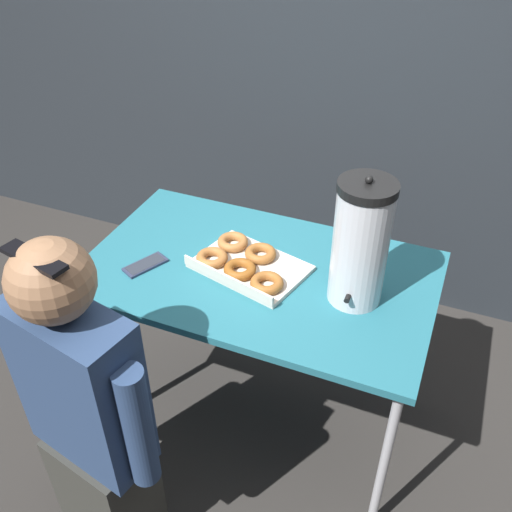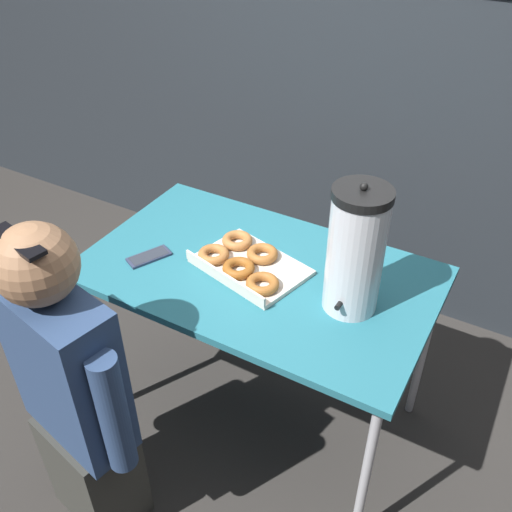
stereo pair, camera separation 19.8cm
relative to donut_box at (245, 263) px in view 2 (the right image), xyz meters
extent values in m
plane|color=#2D2B28|center=(0.05, 0.01, -0.79)|extent=(12.00, 12.00, 0.00)
cube|color=#23282D|center=(0.05, 1.06, 0.42)|extent=(6.00, 0.10, 2.42)
cube|color=#236675|center=(0.05, 0.01, -0.04)|extent=(1.23, 0.74, 0.03)
cylinder|color=#ADADB2|center=(-0.52, -0.31, -0.42)|extent=(0.03, 0.03, 0.73)
cylinder|color=#ADADB2|center=(0.62, -0.31, -0.42)|extent=(0.03, 0.03, 0.73)
cylinder|color=#ADADB2|center=(-0.52, 0.33, -0.42)|extent=(0.03, 0.03, 0.73)
cylinder|color=#ADADB2|center=(0.62, 0.33, -0.42)|extent=(0.03, 0.03, 0.73)
cube|color=beige|center=(0.02, 0.01, -0.01)|extent=(0.43, 0.35, 0.02)
cube|color=beige|center=(-0.02, -0.12, 0.01)|extent=(0.37, 0.10, 0.04)
torus|color=#A16330|center=(-0.12, -0.02, 0.01)|extent=(0.14, 0.14, 0.03)
torus|color=brown|center=(0.00, -0.05, 0.01)|extent=(0.13, 0.13, 0.03)
torus|color=#965926|center=(0.11, -0.08, 0.01)|extent=(0.12, 0.12, 0.03)
torus|color=#A46734|center=(-0.09, 0.09, 0.01)|extent=(0.11, 0.11, 0.03)
torus|color=#995C29|center=(0.03, 0.07, 0.01)|extent=(0.16, 0.16, 0.03)
cylinder|color=silver|center=(0.39, 0.00, 0.18)|extent=(0.18, 0.18, 0.40)
cylinder|color=black|center=(0.39, 0.00, 0.39)|extent=(0.18, 0.18, 0.03)
sphere|color=black|center=(0.39, 0.00, 0.42)|extent=(0.02, 0.02, 0.02)
cylinder|color=black|center=(0.39, -0.09, 0.05)|extent=(0.02, 0.04, 0.02)
cube|color=#2D334C|center=(-0.33, -0.12, -0.02)|extent=(0.13, 0.17, 0.01)
cube|color=#2D333D|center=(-0.33, -0.12, -0.01)|extent=(0.11, 0.15, 0.00)
cube|color=#33332D|center=(-0.24, -0.64, -0.56)|extent=(0.35, 0.27, 0.46)
cube|color=navy|center=(-0.24, -0.64, -0.05)|extent=(0.42, 0.25, 0.55)
sphere|color=#8E6647|center=(-0.24, -0.64, 0.33)|extent=(0.22, 0.22, 0.22)
cube|color=black|center=(-0.24, -0.67, 0.42)|extent=(0.20, 0.09, 0.01)
cylinder|color=navy|center=(-0.02, -0.69, -0.08)|extent=(0.09, 0.09, 0.44)
cylinder|color=navy|center=(-0.45, -0.60, -0.08)|extent=(0.09, 0.09, 0.44)
camera|label=1|loc=(0.64, -1.46, 1.22)|focal=40.00mm
camera|label=2|loc=(0.82, -1.37, 1.22)|focal=40.00mm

